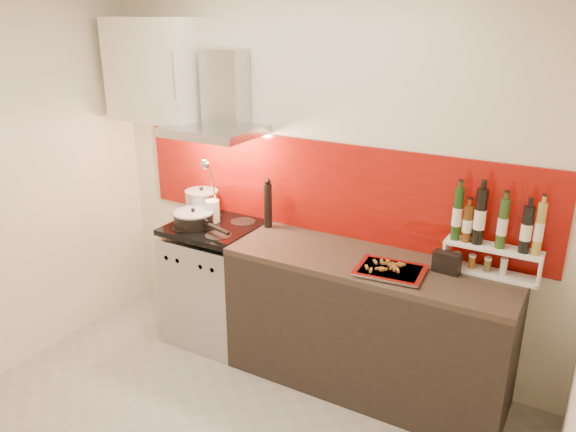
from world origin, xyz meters
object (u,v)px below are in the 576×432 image
Objects in this scene: counter at (367,324)px; stock_pot at (202,202)px; pepper_mill at (268,204)px; baking_tray at (390,270)px; saute_pan at (194,219)px; range_stove at (216,283)px.

stock_pot reaches higher than counter.
pepper_mill is 1.06m from baking_tray.
pepper_mill is (0.57, 0.03, 0.07)m from stock_pot.
counter is 3.34× the size of saute_pan.
pepper_mill reaches higher than saute_pan.
range_stove reaches higher than counter.
baking_tray is at bearing -31.02° from counter.
baking_tray is (1.36, -0.09, 0.47)m from range_stove.
pepper_mill reaches higher than counter.
stock_pot reaches higher than saute_pan.
pepper_mill is at bearing 164.85° from baking_tray.
saute_pan is at bearing -176.45° from counter.
counter is at bearing 148.98° from baking_tray.
counter is at bearing 0.23° from range_stove.
range_stove is 0.54m from saute_pan.
saute_pan is (0.11, -0.23, -0.04)m from stock_pot.
range_stove is 0.74m from pepper_mill.
pepper_mill is 0.85× the size of baking_tray.
stock_pot reaches higher than baking_tray.
pepper_mill is at bearing 168.31° from counter.
saute_pan is 1.47m from baking_tray.
saute_pan is (-0.11, -0.08, 0.52)m from range_stove.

